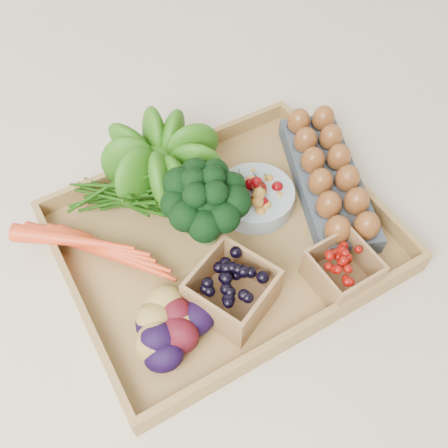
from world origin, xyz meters
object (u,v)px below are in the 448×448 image
tray (224,241)px  egg_carton (327,181)px  broccoli (206,217)px  cherry_bowl (255,198)px

tray → egg_carton: size_ratio=1.71×
broccoli → cherry_bowl: broccoli is taller
tray → egg_carton: (0.23, 0.01, 0.03)m
broccoli → egg_carton: (0.25, -0.02, -0.04)m
cherry_bowl → tray: bearing=-156.4°
cherry_bowl → broccoli: bearing=-171.2°
cherry_bowl → egg_carton: bearing=-13.7°
cherry_bowl → egg_carton: 0.14m
tray → broccoli: bearing=136.9°
egg_carton → broccoli: bearing=-162.7°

